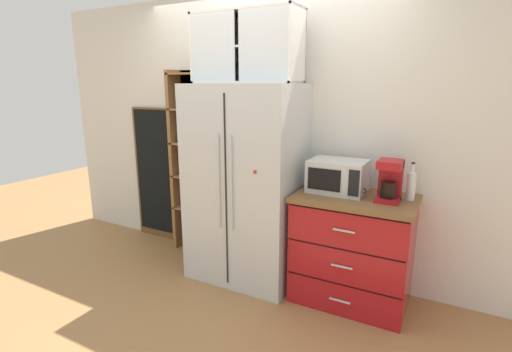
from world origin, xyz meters
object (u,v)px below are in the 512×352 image
at_px(mug_charcoal, 357,190).
at_px(chalkboard_menu, 157,174).
at_px(refrigerator, 246,184).
at_px(microwave, 338,176).
at_px(coffee_maker, 390,180).
at_px(bottle_clear, 411,183).

xyz_separation_m(mug_charcoal, chalkboard_menu, (-2.29, 0.25, -0.18)).
relative_size(refrigerator, microwave, 3.95).
xyz_separation_m(microwave, coffee_maker, (0.40, -0.04, 0.03)).
xyz_separation_m(microwave, mug_charcoal, (0.17, -0.04, -0.09)).
distance_m(coffee_maker, bottle_clear, 0.17).
distance_m(refrigerator, coffee_maker, 1.21).
xyz_separation_m(refrigerator, coffee_maker, (1.20, 0.04, 0.17)).
xyz_separation_m(mug_charcoal, bottle_clear, (0.38, 0.09, 0.08)).
bearing_deg(chalkboard_menu, refrigerator, -12.86).
bearing_deg(microwave, coffee_maker, -5.94).
bearing_deg(chalkboard_menu, coffee_maker, -5.87).
relative_size(mug_charcoal, chalkboard_menu, 0.08).
bearing_deg(refrigerator, microwave, 6.11).
bearing_deg(bottle_clear, refrigerator, -174.21).
bearing_deg(chalkboard_menu, microwave, -5.86).
height_order(coffee_maker, mug_charcoal, coffee_maker).
bearing_deg(microwave, mug_charcoal, -12.14).
distance_m(mug_charcoal, bottle_clear, 0.40).
relative_size(coffee_maker, chalkboard_menu, 0.21).
xyz_separation_m(bottle_clear, chalkboard_menu, (-2.67, 0.17, -0.27)).
distance_m(bottle_clear, chalkboard_menu, 2.69).
bearing_deg(mug_charcoal, microwave, 167.86).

